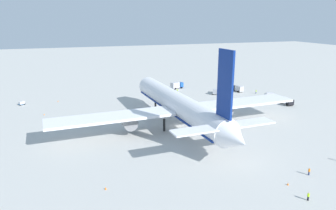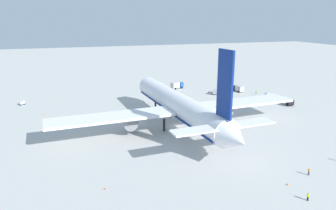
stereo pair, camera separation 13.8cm
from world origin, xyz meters
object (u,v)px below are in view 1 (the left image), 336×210
(service_van, at_px, (270,95))
(traffic_cone_2, at_px, (288,184))
(baggage_cart_0, at_px, (22,103))
(ground_worker_5, at_px, (308,196))
(ground_worker_1, at_px, (177,91))
(traffic_cone_3, at_px, (44,114))
(service_truck_0, at_px, (287,101))
(ground_worker_2, at_px, (256,92))
(service_truck_4, at_px, (177,85))
(traffic_cone_1, at_px, (58,101))
(ground_worker_4, at_px, (309,171))
(airliner, at_px, (179,105))
(service_truck_5, at_px, (238,88))
(traffic_cone_0, at_px, (106,188))
(service_truck_1, at_px, (216,91))

(service_van, bearing_deg, traffic_cone_2, 146.16)
(baggage_cart_0, height_order, ground_worker_5, ground_worker_5)
(ground_worker_1, bearing_deg, traffic_cone_3, 106.90)
(baggage_cart_0, xyz_separation_m, traffic_cone_2, (-84.78, -56.96, -0.47))
(service_truck_0, bearing_deg, ground_worker_1, 44.83)
(ground_worker_2, relative_size, traffic_cone_2, 3.15)
(service_truck_4, distance_m, ground_worker_2, 36.83)
(service_truck_4, xyz_separation_m, ground_worker_5, (-98.25, 10.91, -0.90))
(ground_worker_1, bearing_deg, traffic_cone_1, 89.36)
(service_van, bearing_deg, traffic_cone_3, 87.63)
(baggage_cart_0, xyz_separation_m, ground_worker_4, (-82.75, -64.06, 0.10))
(airliner, distance_m, service_truck_5, 57.63)
(ground_worker_5, bearing_deg, service_truck_0, -35.91)
(ground_worker_2, xyz_separation_m, ground_worker_5, (-76.97, 40.96, -0.05))
(baggage_cart_0, height_order, ground_worker_1, ground_worker_1)
(airliner, distance_m, traffic_cone_1, 57.37)
(traffic_cone_3, bearing_deg, baggage_cart_0, 26.67)
(traffic_cone_2, xyz_separation_m, traffic_cone_3, (67.40, 48.23, 0.00))
(baggage_cart_0, bearing_deg, service_truck_4, -83.55)
(service_truck_0, height_order, ground_worker_5, service_truck_0)
(baggage_cart_0, xyz_separation_m, ground_worker_5, (-90.61, -56.69, 0.09))
(service_truck_0, height_order, ground_worker_1, service_truck_0)
(airliner, height_order, ground_worker_2, airliner)
(traffic_cone_0, distance_m, traffic_cone_3, 58.50)
(service_truck_1, xyz_separation_m, service_van, (-12.95, -19.39, -0.24))
(service_truck_5, xyz_separation_m, traffic_cone_2, (-77.55, 35.20, -1.28))
(baggage_cart_0, relative_size, ground_worker_5, 1.71)
(airliner, distance_m, traffic_cone_2, 41.63)
(service_truck_5, relative_size, traffic_cone_3, 12.26)
(service_van, bearing_deg, traffic_cone_0, 124.38)
(ground_worker_4, height_order, traffic_cone_3, ground_worker_4)
(traffic_cone_1, bearing_deg, service_truck_0, -111.79)
(ground_worker_1, height_order, traffic_cone_2, ground_worker_1)
(ground_worker_5, bearing_deg, ground_worker_4, -43.17)
(traffic_cone_0, bearing_deg, service_truck_0, -61.80)
(service_truck_1, distance_m, traffic_cone_0, 88.34)
(service_truck_1, distance_m, traffic_cone_1, 67.31)
(service_truck_5, xyz_separation_m, traffic_cone_3, (-10.15, 83.43, -1.28))
(ground_worker_1, bearing_deg, service_truck_1, -117.44)
(service_truck_5, bearing_deg, ground_worker_5, 156.95)
(ground_worker_4, distance_m, traffic_cone_1, 97.24)
(airliner, xyz_separation_m, ground_worker_2, (30.93, -49.04, -6.17))
(traffic_cone_0, xyz_separation_m, traffic_cone_2, (-10.37, -35.19, 0.00))
(service_truck_1, relative_size, traffic_cone_0, 10.45)
(ground_worker_2, xyz_separation_m, traffic_cone_1, (13.92, 84.18, -0.61))
(baggage_cart_0, xyz_separation_m, ground_worker_2, (-13.63, -97.64, 0.14))
(traffic_cone_3, bearing_deg, service_truck_4, -66.97)
(ground_worker_5, bearing_deg, traffic_cone_0, 65.12)
(traffic_cone_2, bearing_deg, airliner, 11.74)
(service_truck_5, height_order, traffic_cone_3, service_truck_5)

